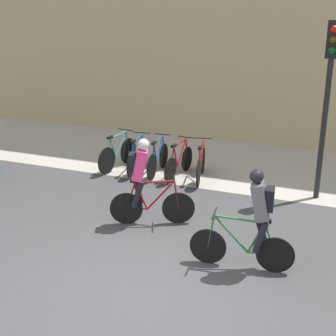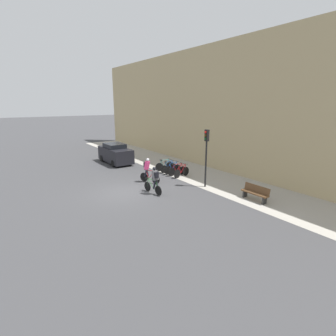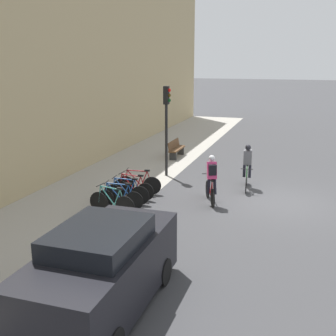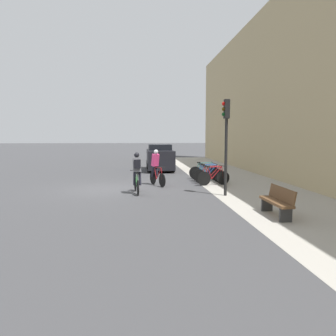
{
  "view_description": "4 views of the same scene",
  "coord_description": "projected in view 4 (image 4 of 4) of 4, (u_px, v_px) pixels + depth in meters",
  "views": [
    {
      "loc": [
        2.6,
        -5.53,
        4.13
      ],
      "look_at": [
        -0.97,
        3.45,
        0.81
      ],
      "focal_mm": 50.0,
      "sensor_mm": 36.0,
      "label": 1
    },
    {
      "loc": [
        14.62,
        -6.87,
        5.61
      ],
      "look_at": [
        1.15,
        2.51,
        1.47
      ],
      "focal_mm": 28.0,
      "sensor_mm": 36.0,
      "label": 2
    },
    {
      "loc": [
        -14.9,
        -0.72,
        4.96
      ],
      "look_at": [
        -0.78,
        3.92,
        1.13
      ],
      "focal_mm": 45.0,
      "sensor_mm": 36.0,
      "label": 3
    },
    {
      "loc": [
        15.07,
        1.45,
        2.43
      ],
      "look_at": [
        0.6,
        2.72,
        1.01
      ],
      "focal_mm": 35.0,
      "sensor_mm": 36.0,
      "label": 4
    }
  ],
  "objects": [
    {
      "name": "traffic_light_pole",
      "position": [
        226.0,
        130.0,
        13.15
      ],
      "size": [
        0.26,
        0.3,
        3.89
      ],
      "color": "black",
      "rests_on": "ground"
    },
    {
      "name": "building_facade",
      "position": [
        306.0,
        79.0,
        15.37
      ],
      "size": [
        44.0,
        0.6,
        10.24
      ],
      "primitive_type": "cube",
      "color": "tan",
      "rests_on": "ground"
    },
    {
      "name": "bench",
      "position": [
        278.0,
        201.0,
        9.89
      ],
      "size": [
        1.71,
        0.44,
        0.89
      ],
      "color": "brown",
      "rests_on": "ground"
    },
    {
      "name": "parked_bike_4",
      "position": [
        214.0,
        177.0,
        16.19
      ],
      "size": [
        0.5,
        1.69,
        0.98
      ],
      "color": "black",
      "rests_on": "ground"
    },
    {
      "name": "parked_bike_3",
      "position": [
        211.0,
        176.0,
        16.77
      ],
      "size": [
        0.46,
        1.69,
        0.96
      ],
      "color": "black",
      "rests_on": "ground"
    },
    {
      "name": "parked_car",
      "position": [
        160.0,
        158.0,
        23.24
      ],
      "size": [
        4.3,
        1.84,
        1.85
      ],
      "color": "black",
      "rests_on": "ground"
    },
    {
      "name": "parked_bike_0",
      "position": [
        204.0,
        172.0,
        18.51
      ],
      "size": [
        0.46,
        1.72,
        0.99
      ],
      "color": "black",
      "rests_on": "ground"
    },
    {
      "name": "parked_bike_1",
      "position": [
        206.0,
        173.0,
        17.93
      ],
      "size": [
        0.46,
        1.67,
        0.96
      ],
      "color": "black",
      "rests_on": "ground"
    },
    {
      "name": "ground",
      "position": [
        108.0,
        189.0,
        15.05
      ],
      "size": [
        200.0,
        200.0,
        0.0
      ],
      "primitive_type": "plane",
      "color": "#3D3D3F"
    },
    {
      "name": "cyclist_grey",
      "position": [
        137.0,
        172.0,
        13.71
      ],
      "size": [
        1.73,
        0.5,
        1.75
      ],
      "color": "black",
      "rests_on": "ground"
    },
    {
      "name": "kerb_strip",
      "position": [
        251.0,
        187.0,
        15.64
      ],
      "size": [
        44.0,
        4.5,
        0.01
      ],
      "primitive_type": "cube",
      "color": "#A39E93",
      "rests_on": "ground"
    },
    {
      "name": "cyclist_pink",
      "position": [
        156.0,
        166.0,
        16.16
      ],
      "size": [
        1.58,
        0.73,
        1.77
      ],
      "color": "black",
      "rests_on": "ground"
    },
    {
      "name": "parked_bike_2",
      "position": [
        209.0,
        174.0,
        17.35
      ],
      "size": [
        0.46,
        1.68,
        0.97
      ],
      "color": "black",
      "rests_on": "ground"
    }
  ]
}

